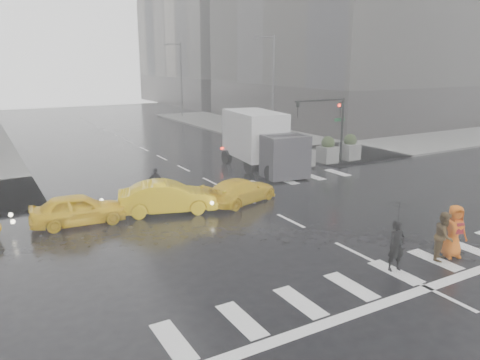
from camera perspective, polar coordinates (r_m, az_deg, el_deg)
ground at (r=20.95m, az=6.18°, el=-4.97°), size 120.00×120.00×0.00m
sidewalk_ne at (r=46.26m, az=13.10°, el=5.50°), size 35.00×35.00×0.15m
building_ne_far at (r=83.19m, az=-0.38°, el=20.83°), size 26.05×26.05×36.00m
road_markings at (r=20.95m, az=6.18°, el=-4.95°), size 18.00×48.00×0.01m
traffic_signal_pole at (r=31.88m, az=11.06°, el=7.46°), size 4.45×0.42×4.50m
street_lamp_near at (r=40.81m, az=3.87°, el=11.59°), size 2.15×0.22×9.00m
street_lamp_far at (r=58.50m, az=-7.30°, el=12.34°), size 2.15×0.22×9.00m
planter_west at (r=31.11m, az=7.83°, el=3.26°), size 1.10×1.10×1.80m
planter_mid at (r=32.36m, az=10.64°, el=3.57°), size 1.10×1.10×1.80m
planter_east at (r=33.68m, az=13.24°, el=3.85°), size 1.10×1.10×1.80m
pedestrian_black at (r=16.41m, az=18.73°, el=-5.34°), size 1.14×1.16×2.43m
pedestrian_brown at (r=18.14m, az=23.62°, el=-6.28°), size 1.06×0.98×1.77m
pedestrian_orange at (r=18.50m, az=24.64°, el=-5.69°), size 1.11×0.91×1.95m
pedestrian_far_a at (r=24.76m, az=-10.20°, el=-0.25°), size 1.04×0.91×1.51m
pedestrian_far_b at (r=29.15m, az=3.69°, el=2.52°), size 1.34×0.96×1.87m
taxi_front at (r=21.38m, az=-19.08°, el=-3.38°), size 4.13×1.96×1.36m
taxi_mid at (r=21.98m, az=-8.79°, el=-2.09°), size 4.77×2.79×1.49m
taxi_rear at (r=23.29m, az=0.08°, el=-1.32°), size 4.07×2.81×1.22m
box_truck at (r=29.99m, az=2.72°, el=4.89°), size 2.62×6.98×3.71m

